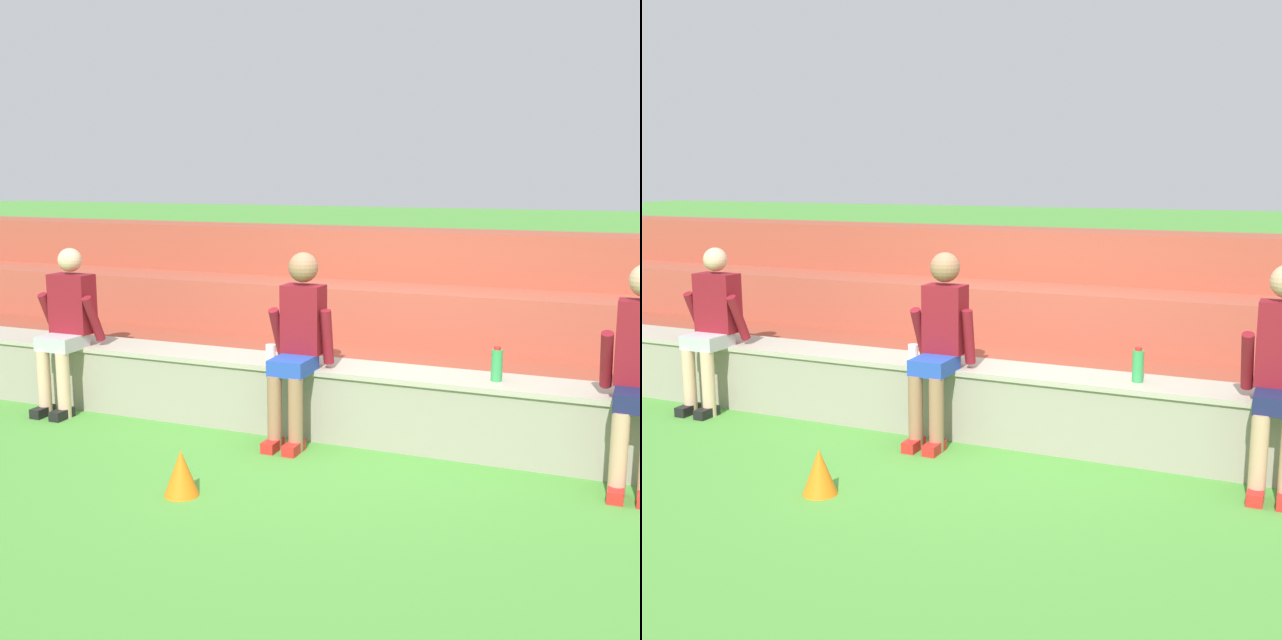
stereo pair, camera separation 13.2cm
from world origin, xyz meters
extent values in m
plane|color=#4C9338|center=(0.00, 0.00, 0.00)|extent=(80.00, 80.00, 0.00)
cube|color=gray|center=(0.00, 0.23, 0.28)|extent=(9.48, 0.46, 0.56)
cube|color=#ABA28E|center=(0.00, 0.23, 0.54)|extent=(9.52, 0.50, 0.04)
cube|color=#99432E|center=(0.00, 1.04, 0.24)|extent=(12.15, 0.68, 0.49)
cube|color=#A34C38|center=(0.00, 1.72, 0.49)|extent=(12.15, 0.68, 0.98)
cube|color=#9E4733|center=(0.00, 2.40, 0.73)|extent=(12.15, 0.68, 1.47)
cylinder|color=#DBAD89|center=(-2.55, -0.22, 0.28)|extent=(0.11, 0.11, 0.56)
cylinder|color=#DBAD89|center=(-2.35, -0.22, 0.28)|extent=(0.11, 0.11, 0.56)
cube|color=black|center=(-2.55, -0.26, 0.04)|extent=(0.10, 0.22, 0.08)
cube|color=black|center=(-2.35, -0.26, 0.04)|extent=(0.10, 0.22, 0.08)
cube|color=#B2B2B7|center=(-2.45, -0.08, 0.61)|extent=(0.33, 0.33, 0.12)
cube|color=maroon|center=(-2.45, 0.07, 0.92)|extent=(0.37, 0.20, 0.51)
sphere|color=#DBAD89|center=(-2.45, 0.07, 1.30)|extent=(0.20, 0.20, 0.20)
cylinder|color=maroon|center=(-2.68, 0.05, 0.81)|extent=(0.08, 0.24, 0.42)
cylinder|color=maroon|center=(-2.21, 0.05, 0.81)|extent=(0.08, 0.24, 0.42)
cylinder|color=#996B4C|center=(-0.38, -0.24, 0.28)|extent=(0.11, 0.11, 0.56)
cylinder|color=#996B4C|center=(-0.21, -0.24, 0.28)|extent=(0.11, 0.11, 0.56)
cube|color=red|center=(-0.38, -0.28, 0.04)|extent=(0.10, 0.22, 0.08)
cube|color=red|center=(-0.21, -0.28, 0.04)|extent=(0.10, 0.22, 0.08)
cube|color=#2347B2|center=(-0.29, -0.10, 0.61)|extent=(0.28, 0.35, 0.12)
cube|color=maroon|center=(-0.29, 0.10, 0.93)|extent=(0.31, 0.20, 0.53)
sphere|color=#996B4C|center=(-0.29, 0.10, 1.33)|extent=(0.23, 0.23, 0.23)
cylinder|color=maroon|center=(-0.50, 0.08, 0.81)|extent=(0.08, 0.24, 0.42)
cylinder|color=maroon|center=(-0.09, 0.08, 0.81)|extent=(0.08, 0.15, 0.43)
cylinder|color=tan|center=(2.03, -0.24, 0.28)|extent=(0.11, 0.11, 0.56)
cube|color=red|center=(2.03, -0.28, 0.04)|extent=(0.10, 0.22, 0.08)
cube|color=#191E47|center=(2.12, -0.10, 0.61)|extent=(0.29, 0.35, 0.12)
cylinder|color=maroon|center=(1.90, 0.05, 0.82)|extent=(0.08, 0.24, 0.42)
cylinder|color=green|center=(1.16, 0.22, 0.68)|extent=(0.08, 0.08, 0.23)
cylinder|color=red|center=(1.16, 0.22, 0.80)|extent=(0.05, 0.05, 0.02)
cylinder|color=white|center=(-0.62, 0.21, 0.62)|extent=(0.08, 0.08, 0.12)
cone|color=orange|center=(-0.54, -1.27, 0.15)|extent=(0.23, 0.23, 0.30)
camera|label=1|loc=(2.16, -5.47, 2.04)|focal=45.64mm
camera|label=2|loc=(2.28, -5.42, 2.04)|focal=45.64mm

